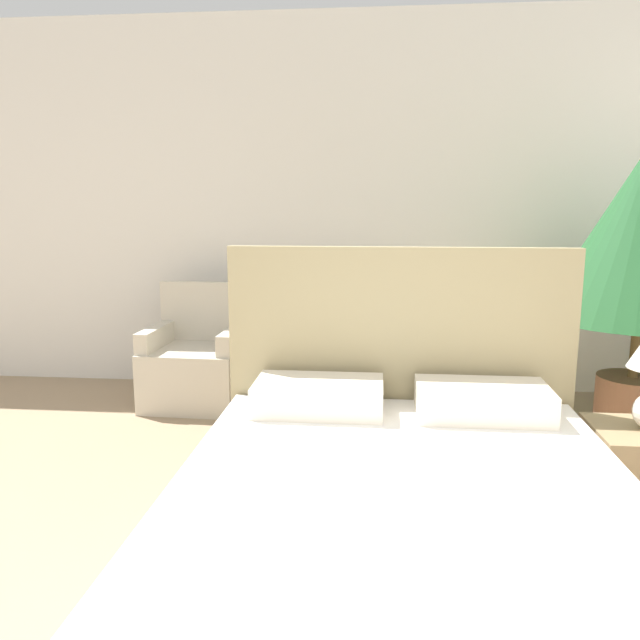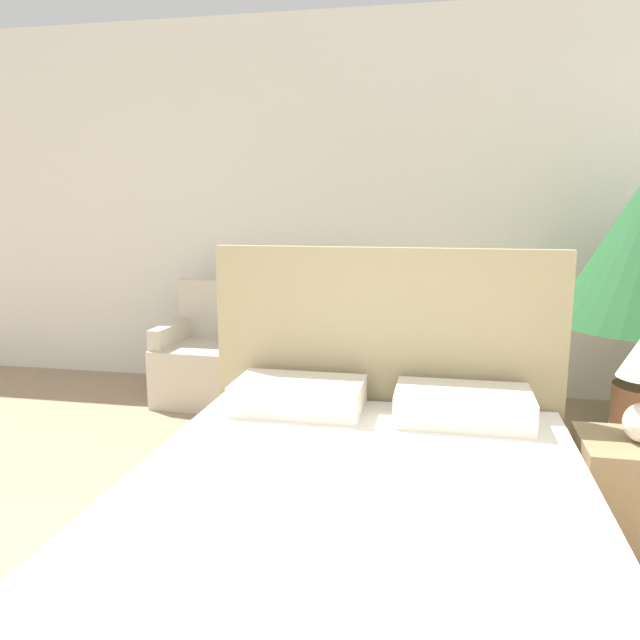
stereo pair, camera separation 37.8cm
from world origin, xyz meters
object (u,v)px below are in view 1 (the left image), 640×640
bed (403,532)px  side_table (266,377)px  armchair_near_window_right (338,371)px  armchair_near_window_left (196,368)px

bed → side_table: size_ratio=4.35×
armchair_near_window_right → side_table: bearing=-177.4°
armchair_near_window_right → bed: bearing=-81.7°
bed → armchair_near_window_right: bed is taller
armchair_near_window_right → armchair_near_window_left: bearing=178.5°
armchair_near_window_left → side_table: bearing=-2.0°
armchair_near_window_left → side_table: (0.53, -0.04, -0.04)m
armchair_near_window_left → armchair_near_window_right: size_ratio=1.00×
armchair_near_window_left → armchair_near_window_right: 1.06m
armchair_near_window_left → side_table: size_ratio=1.90×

